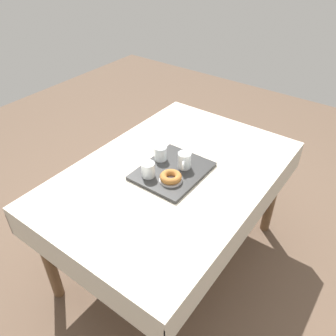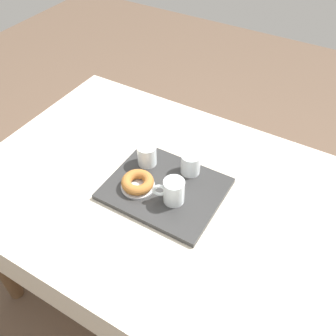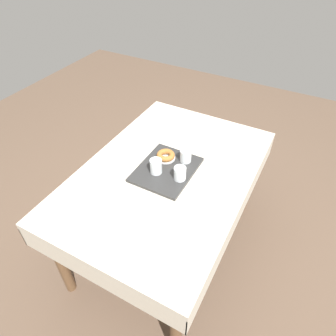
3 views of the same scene
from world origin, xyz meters
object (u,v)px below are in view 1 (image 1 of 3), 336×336
Objects in this scene: serving_tray at (172,171)px; water_glass_near at (161,154)px; water_glass_far at (148,170)px; sugar_donut_left at (171,177)px; dining_table at (172,183)px; donut_plate_left at (171,180)px; tea_mug_left at (184,161)px.

serving_tray is 4.89× the size of water_glass_near.
water_glass_far is at bearing 14.29° from water_glass_near.
sugar_donut_left is (-0.04, 0.12, -0.01)m from water_glass_far.
sugar_donut_left is (0.12, 0.16, -0.01)m from water_glass_near.
dining_table is 11.91× the size of donut_plate_left.
dining_table is 3.61× the size of serving_tray.
tea_mug_left reaches higher than sugar_donut_left.
water_glass_near is at bearing -84.53° from tea_mug_left.
donut_plate_left is (0.12, 0.16, -0.03)m from water_glass_near.
water_glass_near is at bearing -110.00° from serving_tray.
water_glass_near is (-0.04, -0.11, 0.14)m from dining_table.
tea_mug_left is 0.21m from water_glass_far.
sugar_donut_left is at bearing 4.07° from tea_mug_left.
serving_tray is 4.89× the size of water_glass_far.
water_glass_far is (0.13, -0.07, 0.14)m from dining_table.
serving_tray is 3.47× the size of sugar_donut_left.
water_glass_far is (0.18, -0.11, -0.01)m from tea_mug_left.
tea_mug_left is 0.91× the size of sugar_donut_left.
sugar_donut_left is at bearing 52.46° from water_glass_near.
serving_tray is 0.15m from water_glass_far.
tea_mug_left reaches higher than donut_plate_left.
serving_tray is at bearing 149.37° from water_glass_far.
water_glass_near is 0.20m from sugar_donut_left.
tea_mug_left is 0.15m from water_glass_near.
dining_table is 17.63× the size of water_glass_far.
serving_tray is at bearing -149.48° from donut_plate_left.
water_glass_far is 0.68× the size of donut_plate_left.
water_glass_near is (0.01, -0.15, -0.01)m from tea_mug_left.
water_glass_far is 0.71× the size of sugar_donut_left.
serving_tray is 0.10m from sugar_donut_left.
water_glass_far reaches higher than sugar_donut_left.
donut_plate_left is at bearing 30.52° from serving_tray.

